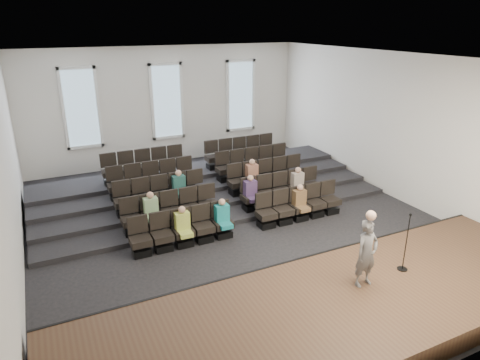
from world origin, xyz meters
name	(u,v)px	position (x,y,z in m)	size (l,w,h in m)	color
ground	(236,223)	(0.00, 0.00, 0.00)	(14.00, 14.00, 0.00)	black
ceiling	(236,58)	(0.00, 0.00, 5.01)	(12.00, 14.00, 0.02)	white
wall_back	(167,106)	(0.00, 7.02, 2.50)	(12.00, 0.04, 5.00)	silver
wall_front	(431,260)	(0.00, -7.02, 2.50)	(12.00, 0.04, 5.00)	silver
wall_left	(5,177)	(-6.02, 0.00, 2.50)	(0.04, 14.00, 5.00)	silver
wall_right	(392,126)	(6.02, 0.00, 2.50)	(0.04, 14.00, 5.00)	silver
stage	(340,310)	(0.00, -5.10, 0.25)	(11.80, 3.60, 0.50)	#422D1C
stage_lip	(294,269)	(0.00, -3.33, 0.25)	(11.80, 0.06, 0.52)	black
risers	(200,185)	(0.00, 3.17, 0.20)	(11.80, 4.80, 0.60)	black
seating_rows	(217,187)	(0.00, 1.54, 0.68)	(6.80, 4.70, 1.67)	black
windows	(167,102)	(0.00, 6.95, 2.70)	(8.44, 0.10, 3.24)	white
audience	(232,196)	(0.00, 0.32, 0.81)	(5.45, 2.64, 1.10)	#ADBA4A
speaker	(367,254)	(0.81, -4.84, 1.27)	(0.56, 0.37, 1.53)	#565352
mic_stand	(405,253)	(2.04, -4.77, 0.93)	(0.24, 0.24, 1.44)	black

